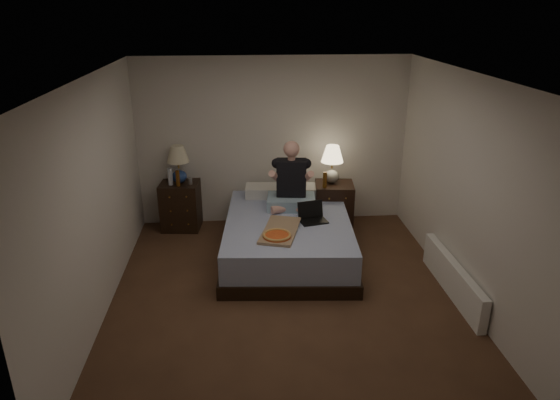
{
  "coord_description": "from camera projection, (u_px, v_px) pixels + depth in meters",
  "views": [
    {
      "loc": [
        -0.47,
        -4.95,
        3.16
      ],
      "look_at": [
        0.0,
        0.9,
        0.85
      ],
      "focal_mm": 32.0,
      "sensor_mm": 36.0,
      "label": 1
    }
  ],
  "objects": [
    {
      "name": "radiator",
      "position": [
        453.0,
        279.0,
        5.77
      ],
      "size": [
        0.1,
        1.6,
        0.4
      ],
      "primitive_type": "cube",
      "color": "white",
      "rests_on": "floor"
    },
    {
      "name": "wall_back",
      "position": [
        273.0,
        142.0,
        7.42
      ],
      "size": [
        4.0,
        0.0,
        2.5
      ],
      "primitive_type": "cube",
      "rotation": [
        1.57,
        0.0,
        0.0
      ],
      "color": "silver",
      "rests_on": "ground"
    },
    {
      "name": "soda_can",
      "position": [
        190.0,
        181.0,
        7.23
      ],
      "size": [
        0.07,
        0.07,
        0.1
      ],
      "primitive_type": "cylinder",
      "color": "#ACABA7",
      "rests_on": "nightstand_left"
    },
    {
      "name": "nightstand_right",
      "position": [
        334.0,
        207.0,
        7.4
      ],
      "size": [
        0.6,
        0.55,
        0.72
      ],
      "primitive_type": "cube",
      "rotation": [
        0.0,
        0.0,
        -0.11
      ],
      "color": "black",
      "rests_on": "floor"
    },
    {
      "name": "water_bottle",
      "position": [
        170.0,
        177.0,
        7.19
      ],
      "size": [
        0.07,
        0.07,
        0.25
      ],
      "primitive_type": "cylinder",
      "color": "silver",
      "rests_on": "nightstand_left"
    },
    {
      "name": "lamp_right",
      "position": [
        332.0,
        164.0,
        7.23
      ],
      "size": [
        0.41,
        0.41,
        0.56
      ],
      "primitive_type": null,
      "rotation": [
        0.0,
        0.0,
        0.33
      ],
      "color": "#989890",
      "rests_on": "nightstand_right"
    },
    {
      "name": "pizza_box",
      "position": [
        277.0,
        236.0,
        5.96
      ],
      "size": [
        0.6,
        0.84,
        0.08
      ],
      "primitive_type": null,
      "rotation": [
        0.0,
        0.0,
        -0.28
      ],
      "color": "#A28361",
      "rests_on": "bed"
    },
    {
      "name": "floor",
      "position": [
        286.0,
        296.0,
        5.79
      ],
      "size": [
        4.0,
        4.5,
        0.0
      ],
      "primitive_type": "cube",
      "color": "brown",
      "rests_on": "ground"
    },
    {
      "name": "beer_bottle_left",
      "position": [
        178.0,
        178.0,
        7.15
      ],
      "size": [
        0.06,
        0.06,
        0.23
      ],
      "primitive_type": "cylinder",
      "color": "#5B310D",
      "rests_on": "nightstand_left"
    },
    {
      "name": "lamp_left",
      "position": [
        178.0,
        164.0,
        7.22
      ],
      "size": [
        0.38,
        0.38,
        0.56
      ],
      "primitive_type": null,
      "rotation": [
        0.0,
        0.0,
        -0.21
      ],
      "color": "navy",
      "rests_on": "nightstand_left"
    },
    {
      "name": "nightstand_left",
      "position": [
        181.0,
        205.0,
        7.45
      ],
      "size": [
        0.6,
        0.55,
        0.72
      ],
      "primitive_type": "cube",
      "rotation": [
        0.0,
        0.0,
        -0.09
      ],
      "color": "black",
      "rests_on": "floor"
    },
    {
      "name": "wall_left",
      "position": [
        95.0,
        201.0,
        5.18
      ],
      "size": [
        0.0,
        4.5,
        2.5
      ],
      "primitive_type": "cube",
      "rotation": [
        1.57,
        0.0,
        1.57
      ],
      "color": "silver",
      "rests_on": "ground"
    },
    {
      "name": "person",
      "position": [
        291.0,
        175.0,
        6.74
      ],
      "size": [
        0.71,
        0.59,
        0.93
      ],
      "primitive_type": null,
      "rotation": [
        0.0,
        0.0,
        -0.11
      ],
      "color": "black",
      "rests_on": "bed"
    },
    {
      "name": "laptop",
      "position": [
        314.0,
        213.0,
        6.4
      ],
      "size": [
        0.4,
        0.35,
        0.24
      ],
      "primitive_type": null,
      "rotation": [
        0.0,
        0.0,
        0.24
      ],
      "color": "black",
      "rests_on": "bed"
    },
    {
      "name": "beer_bottle_right",
      "position": [
        325.0,
        180.0,
        7.09
      ],
      "size": [
        0.06,
        0.06,
        0.23
      ],
      "primitive_type": "cylinder",
      "color": "#60370D",
      "rests_on": "nightstand_right"
    },
    {
      "name": "ceiling",
      "position": [
        287.0,
        77.0,
        4.87
      ],
      "size": [
        4.0,
        4.5,
        0.0
      ],
      "primitive_type": "cube",
      "rotation": [
        3.14,
        0.0,
        0.0
      ],
      "color": "white",
      "rests_on": "ground"
    },
    {
      "name": "wall_front",
      "position": [
        319.0,
        319.0,
        3.24
      ],
      "size": [
        4.0,
        0.0,
        2.5
      ],
      "primitive_type": "cube",
      "rotation": [
        -1.57,
        0.0,
        0.0
      ],
      "color": "silver",
      "rests_on": "ground"
    },
    {
      "name": "bed",
      "position": [
        288.0,
        238.0,
        6.63
      ],
      "size": [
        1.76,
        2.26,
        0.54
      ],
      "primitive_type": "cube",
      "rotation": [
        0.0,
        0.0,
        -0.07
      ],
      "color": "#5366A7",
      "rests_on": "floor"
    },
    {
      "name": "wall_right",
      "position": [
        468.0,
        191.0,
        5.48
      ],
      "size": [
        0.0,
        4.5,
        2.5
      ],
      "primitive_type": "cube",
      "rotation": [
        1.57,
        0.0,
        -1.57
      ],
      "color": "silver",
      "rests_on": "ground"
    }
  ]
}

